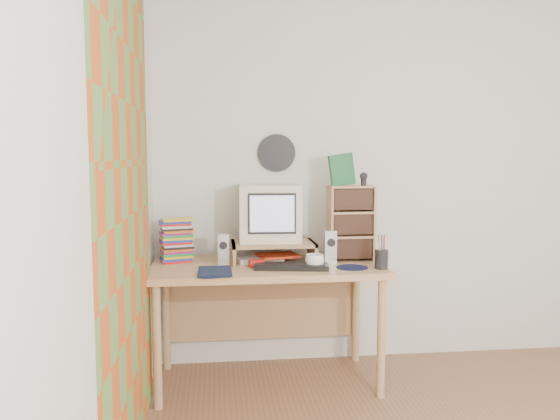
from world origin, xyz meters
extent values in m
plane|color=white|center=(0.00, 1.75, 1.25)|extent=(3.50, 0.00, 3.50)
plane|color=white|center=(-1.75, 0.00, 1.25)|extent=(0.00, 3.50, 3.50)
plane|color=#BF4F1B|center=(-1.71, 0.48, 1.15)|extent=(0.00, 2.20, 2.20)
cylinder|color=black|center=(-0.93, 1.73, 1.43)|extent=(0.25, 0.02, 0.25)
cube|color=tan|center=(-1.03, 1.38, 0.73)|extent=(1.40, 0.70, 0.04)
cube|color=tan|center=(-1.03, 1.71, 0.38)|extent=(1.33, 0.02, 0.41)
cylinder|color=tan|center=(-1.67, 1.09, 0.35)|extent=(0.05, 0.05, 0.71)
cylinder|color=tan|center=(-0.39, 1.09, 0.35)|extent=(0.05, 0.05, 0.71)
cylinder|color=tan|center=(-1.67, 1.67, 0.35)|extent=(0.05, 0.05, 0.71)
cylinder|color=tan|center=(-0.39, 1.67, 0.35)|extent=(0.05, 0.05, 0.71)
cube|color=tan|center=(-1.23, 1.48, 0.81)|extent=(0.02, 0.30, 0.12)
cube|color=tan|center=(-0.73, 1.48, 0.81)|extent=(0.02, 0.30, 0.12)
cube|color=tan|center=(-0.98, 1.48, 0.86)|extent=(0.52, 0.30, 0.02)
cube|color=silver|center=(-1.00, 1.53, 1.05)|extent=(0.40, 0.40, 0.36)
cube|color=silver|center=(-1.29, 1.42, 0.84)|extent=(0.07, 0.07, 0.19)
cube|color=silver|center=(-0.63, 1.40, 0.85)|extent=(0.08, 0.08, 0.20)
cube|color=black|center=(-0.90, 1.22, 0.76)|extent=(0.45, 0.21, 0.03)
cube|color=tan|center=(-0.49, 1.45, 0.99)|extent=(0.29, 0.16, 0.48)
imported|color=white|center=(-0.77, 1.20, 0.79)|extent=(0.12, 0.12, 0.09)
imported|color=#0F1937|center=(-1.44, 1.14, 0.77)|extent=(0.23, 0.17, 0.05)
cylinder|color=#101538|center=(-0.54, 1.21, 0.75)|extent=(0.21, 0.21, 0.00)
cube|color=red|center=(-1.10, 1.30, 0.77)|extent=(0.09, 0.07, 0.04)
cube|color=#1B6037|center=(-0.55, 1.44, 1.32)|extent=(0.16, 0.06, 0.20)
camera|label=1|loc=(-1.34, -1.90, 1.41)|focal=35.00mm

